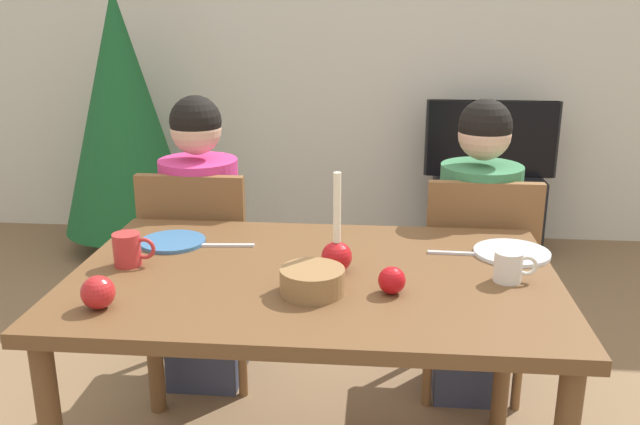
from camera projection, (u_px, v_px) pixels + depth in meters
The scene contains 19 objects.
back_wall at pixel (354, 35), 4.28m from camera, with size 6.40×0.10×2.60m, color beige.
dining_table at pixel (314, 299), 2.00m from camera, with size 1.40×0.90×0.75m.
chair_left at pixel (201, 266), 2.67m from camera, with size 0.40×0.40×0.90m.
chair_right at pixel (476, 275), 2.57m from camera, with size 0.40×0.40×0.90m.
person_left_child at pixel (202, 249), 2.68m from camera, with size 0.30×0.30×1.17m.
person_right_child at pixel (476, 258), 2.59m from camera, with size 0.30×0.30×1.17m.
tv_stand at pixel (486, 213), 4.24m from camera, with size 0.64×0.40×0.48m, color black.
tv at pixel (491, 139), 4.10m from camera, with size 0.79×0.05×0.46m.
christmas_tree at pixel (122, 112), 4.09m from camera, with size 0.79×0.79×1.67m.
candle_centerpiece at pixel (337, 251), 1.96m from camera, with size 0.09×0.09×0.30m.
plate_left at pixel (173, 242), 2.21m from camera, with size 0.21×0.21×0.01m, color teal.
plate_right at pixel (512, 253), 2.11m from camera, with size 0.23×0.23×0.01m, color silver.
mug_left at pixel (128, 249), 2.01m from camera, with size 0.13×0.08×0.10m.
mug_right at pixel (509, 266), 1.90m from camera, with size 0.12×0.08×0.09m.
fork_left at pixel (226, 245), 2.18m from camera, with size 0.18×0.01×0.01m, color silver.
fork_right at pixel (457, 253), 2.11m from camera, with size 0.18×0.01×0.01m, color silver.
bowl_walnuts at pixel (312, 281), 1.83m from camera, with size 0.18×0.18×0.07m, color olive.
apple_near_candle at pixel (98, 292), 1.73m from camera, with size 0.09×0.09×0.09m, color #B31E1F.
apple_by_left_plate at pixel (392, 280), 1.82m from camera, with size 0.07×0.07×0.07m, color red.
Camera 1 is at (0.18, -1.82, 1.50)m, focal length 38.25 mm.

